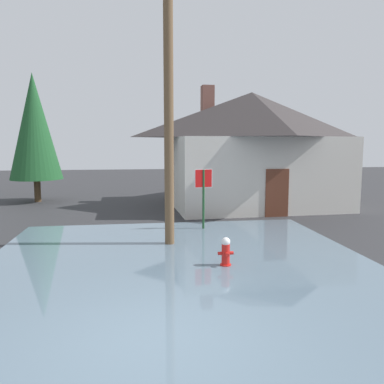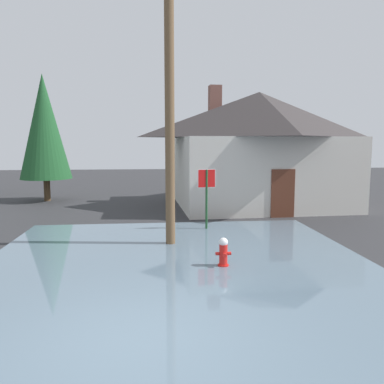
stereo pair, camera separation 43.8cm
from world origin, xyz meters
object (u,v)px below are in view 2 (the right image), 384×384
house (258,147)px  pine_tree_tall_left (44,127)px  stop_sign_far (207,187)px  fire_hydrant (223,253)px  utility_pole (169,84)px

house → pine_tree_tall_left: bearing=167.5°
stop_sign_far → fire_hydrant: bearing=-92.1°
pine_tree_tall_left → fire_hydrant: bearing=-58.8°
house → pine_tree_tall_left: pine_tree_tall_left is taller
stop_sign_far → pine_tree_tall_left: pine_tree_tall_left is taller
utility_pole → pine_tree_tall_left: 11.54m
stop_sign_far → pine_tree_tall_left: bearing=133.6°
stop_sign_far → house: (3.29, 5.45, 1.33)m
utility_pole → stop_sign_far: 3.98m
fire_hydrant → house: house is taller
pine_tree_tall_left → stop_sign_far: bearing=-46.4°
utility_pole → house: 8.91m
utility_pole → house: (4.65, 7.37, -1.89)m
utility_pole → stop_sign_far: (1.35, 1.91, -3.22)m
utility_pole → house: size_ratio=1.05×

